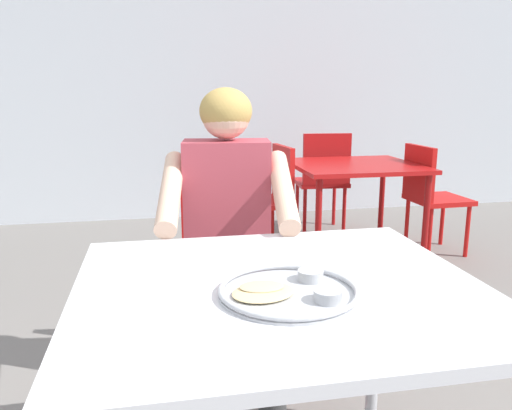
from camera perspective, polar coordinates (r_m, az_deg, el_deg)
The scene contains 9 objects.
back_wall at distance 5.05m, azimuth -8.77°, elevation 17.91°, with size 12.00×0.12×3.40m, color silver.
table_foreground at distance 1.34m, azimuth 2.65°, elevation -11.89°, with size 1.03×0.91×0.75m.
thali_tray at distance 1.24m, azimuth 3.68°, elevation -9.48°, with size 0.34×0.34×0.03m.
chair_foreground at distance 2.27m, azimuth -3.36°, elevation -6.63°, with size 0.47×0.48×0.82m.
diner_foreground at distance 1.98m, azimuth -3.22°, elevation -1.75°, with size 0.54×0.59×1.24m.
table_background_red at distance 3.83m, azimuth 11.00°, elevation 3.35°, with size 0.90×0.84×0.70m.
chair_red_left at distance 3.70m, azimuth 1.37°, elevation 1.19°, with size 0.45×0.44×0.84m.
chair_red_right at distance 4.08m, azimuth 18.86°, elevation 1.42°, with size 0.42×0.42×0.83m.
chair_red_far at distance 4.46m, azimuth 7.52°, elevation 3.28°, with size 0.45×0.43×0.88m.
Camera 1 is at (-0.23, -1.10, 1.24)m, focal length 35.80 mm.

